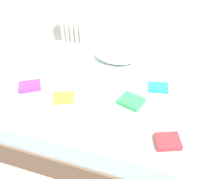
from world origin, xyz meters
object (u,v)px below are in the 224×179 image
object	(u,v)px
bed	(110,110)
textbook_red	(168,141)
pillow	(116,55)
textbook_green	(131,101)
textbook_teal	(158,87)
textbook_purple	(30,86)
textbook_white	(181,107)
radiator	(74,33)
textbook_yellow	(64,98)

from	to	relation	value
bed	textbook_red	bearing A→B (deg)	-37.02
pillow	textbook_green	size ratio (longest dim) A/B	2.22
bed	pillow	xyz separation A→B (m)	(-0.11, 0.53, 0.32)
pillow	textbook_teal	size ratio (longest dim) A/B	2.51
textbook_purple	textbook_white	world-z (taller)	textbook_purple
textbook_teal	textbook_red	bearing A→B (deg)	-84.79
radiator	textbook_purple	size ratio (longest dim) A/B	2.53
textbook_yellow	textbook_teal	xyz separation A→B (m)	(0.80, 0.42, 0.00)
textbook_purple	bed	bearing A→B (deg)	-17.36
textbook_red	textbook_white	size ratio (longest dim) A/B	0.77
pillow	textbook_green	distance (m)	0.72
radiator	textbook_teal	xyz separation A→B (m)	(1.37, -1.02, 0.15)
radiator	textbook_green	size ratio (longest dim) A/B	2.42
pillow	bed	bearing A→B (deg)	-78.72
radiator	pillow	bearing A→B (deg)	-38.97
pillow	textbook_teal	world-z (taller)	pillow
textbook_green	textbook_purple	bearing A→B (deg)	-158.27
radiator	textbook_yellow	world-z (taller)	radiator
radiator	textbook_white	world-z (taller)	radiator
bed	radiator	distance (m)	1.53
pillow	textbook_yellow	xyz separation A→B (m)	(-0.27, -0.76, -0.06)
bed	radiator	size ratio (longest dim) A/B	3.90
textbook_yellow	textbook_white	size ratio (longest dim) A/B	0.75
textbook_green	textbook_red	distance (m)	0.53
pillow	textbook_yellow	size ratio (longest dim) A/B	2.52
textbook_green	textbook_teal	size ratio (longest dim) A/B	1.13
radiator	textbook_green	distance (m)	1.76
pillow	textbook_yellow	bearing A→B (deg)	-109.42
bed	textbook_purple	xyz separation A→B (m)	(-0.75, -0.20, 0.28)
textbook_white	radiator	bearing A→B (deg)	170.51
bed	radiator	xyz separation A→B (m)	(-0.94, 1.20, 0.12)
textbook_teal	pillow	bearing A→B (deg)	135.90
textbook_red	textbook_white	bearing A→B (deg)	60.44
textbook_yellow	textbook_red	bearing A→B (deg)	-38.64
textbook_green	textbook_red	world-z (taller)	textbook_red
bed	textbook_purple	size ratio (longest dim) A/B	9.86
textbook_yellow	pillow	bearing A→B (deg)	44.97
pillow	textbook_red	size ratio (longest dim) A/B	2.47
textbook_green	textbook_yellow	bearing A→B (deg)	-151.31
pillow	textbook_green	bearing A→B (deg)	-61.82
textbook_teal	textbook_purple	xyz separation A→B (m)	(-1.18, -0.38, 0.01)
textbook_yellow	textbook_teal	size ratio (longest dim) A/B	1.00
textbook_purple	textbook_white	distance (m)	1.44
bed	pillow	world-z (taller)	pillow
textbook_green	textbook_purple	world-z (taller)	textbook_purple
radiator	textbook_red	distance (m)	2.28
bed	textbook_green	bearing A→B (deg)	-23.92
textbook_green	textbook_white	world-z (taller)	textbook_green
pillow	textbook_red	world-z (taller)	pillow
radiator	textbook_green	xyz separation A→B (m)	(1.17, -1.30, 0.16)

